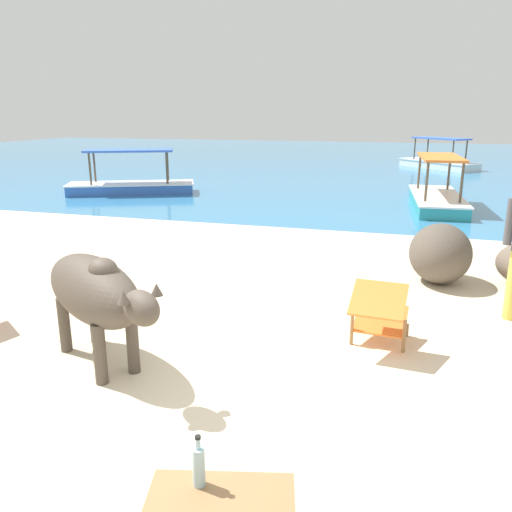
{
  "coord_description": "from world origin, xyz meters",
  "views": [
    {
      "loc": [
        1.39,
        -3.17,
        2.36
      ],
      "look_at": [
        -0.39,
        3.0,
        0.55
      ],
      "focal_mm": 35.96,
      "sensor_mm": 36.0,
      "label": 1
    }
  ],
  "objects_px": {
    "boat_white": "(438,162)",
    "boat_teal": "(437,197)",
    "cow": "(95,292)",
    "low_bench_table": "(220,512)",
    "boat_blue": "(131,184)",
    "deck_chair_far": "(380,311)",
    "bottle": "(199,465)"
  },
  "relations": [
    {
      "from": "deck_chair_far",
      "to": "boat_white",
      "type": "xyz_separation_m",
      "value": [
        1.5,
        18.71,
        -0.13
      ]
    },
    {
      "from": "cow",
      "to": "boat_white",
      "type": "height_order",
      "value": "boat_white"
    },
    {
      "from": "deck_chair_far",
      "to": "boat_blue",
      "type": "height_order",
      "value": "boat_blue"
    },
    {
      "from": "cow",
      "to": "boat_white",
      "type": "relative_size",
      "value": 0.52
    },
    {
      "from": "cow",
      "to": "boat_blue",
      "type": "xyz_separation_m",
      "value": [
        -5.13,
        9.73,
        -0.47
      ]
    },
    {
      "from": "cow",
      "to": "bottle",
      "type": "height_order",
      "value": "cow"
    },
    {
      "from": "low_bench_table",
      "to": "boat_teal",
      "type": "bearing_deg",
      "value": 68.45
    },
    {
      "from": "boat_blue",
      "to": "boat_white",
      "type": "bearing_deg",
      "value": -156.09
    },
    {
      "from": "cow",
      "to": "deck_chair_far",
      "type": "height_order",
      "value": "cow"
    },
    {
      "from": "low_bench_table",
      "to": "cow",
      "type": "bearing_deg",
      "value": 121.93
    },
    {
      "from": "deck_chair_far",
      "to": "boat_white",
      "type": "height_order",
      "value": "boat_white"
    },
    {
      "from": "bottle",
      "to": "boat_teal",
      "type": "height_order",
      "value": "boat_teal"
    },
    {
      "from": "bottle",
      "to": "low_bench_table",
      "type": "bearing_deg",
      "value": -28.07
    },
    {
      "from": "bottle",
      "to": "boat_white",
      "type": "height_order",
      "value": "boat_white"
    },
    {
      "from": "bottle",
      "to": "boat_white",
      "type": "xyz_separation_m",
      "value": [
        2.28,
        21.58,
        -0.29
      ]
    },
    {
      "from": "low_bench_table",
      "to": "boat_blue",
      "type": "bearing_deg",
      "value": 107.5
    },
    {
      "from": "boat_white",
      "to": "boat_teal",
      "type": "distance_m",
      "value": 10.01
    },
    {
      "from": "cow",
      "to": "boat_teal",
      "type": "height_order",
      "value": "boat_teal"
    },
    {
      "from": "cow",
      "to": "low_bench_table",
      "type": "bearing_deg",
      "value": -10.63
    },
    {
      "from": "low_bench_table",
      "to": "deck_chair_far",
      "type": "height_order",
      "value": "deck_chair_far"
    },
    {
      "from": "cow",
      "to": "deck_chair_far",
      "type": "relative_size",
      "value": 2.25
    },
    {
      "from": "deck_chair_far",
      "to": "low_bench_table",
      "type": "bearing_deg",
      "value": 172.59
    },
    {
      "from": "low_bench_table",
      "to": "boat_blue",
      "type": "xyz_separation_m",
      "value": [
        -7.02,
        11.57,
        -0.1
      ]
    },
    {
      "from": "boat_teal",
      "to": "deck_chair_far",
      "type": "bearing_deg",
      "value": 170.17
    },
    {
      "from": "bottle",
      "to": "boat_teal",
      "type": "xyz_separation_m",
      "value": [
        1.74,
        11.58,
        -0.29
      ]
    },
    {
      "from": "cow",
      "to": "low_bench_table",
      "type": "height_order",
      "value": "cow"
    },
    {
      "from": "low_bench_table",
      "to": "boat_teal",
      "type": "height_order",
      "value": "boat_teal"
    },
    {
      "from": "bottle",
      "to": "deck_chair_far",
      "type": "bearing_deg",
      "value": 74.83
    },
    {
      "from": "cow",
      "to": "bottle",
      "type": "xyz_separation_m",
      "value": [
        1.74,
        -1.76,
        -0.18
      ]
    },
    {
      "from": "boat_white",
      "to": "boat_teal",
      "type": "xyz_separation_m",
      "value": [
        -0.53,
        -10.0,
        0.0
      ]
    },
    {
      "from": "cow",
      "to": "boat_blue",
      "type": "distance_m",
      "value": 11.01
    },
    {
      "from": "boat_white",
      "to": "boat_blue",
      "type": "bearing_deg",
      "value": 94.65
    }
  ]
}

